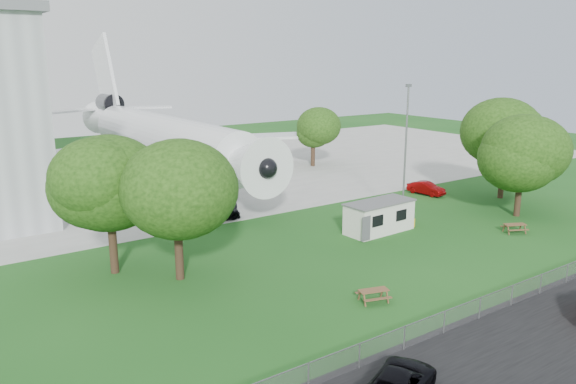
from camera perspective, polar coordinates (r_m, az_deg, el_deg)
ground at (r=41.09m, az=9.79°, el=-7.04°), size 160.00×160.00×0.00m
asphalt_strip at (r=33.95m, az=25.74°, el=-12.80°), size 120.00×8.00×0.02m
concrete_apron at (r=72.05m, az=-11.88°, el=1.80°), size 120.00×46.00×0.03m
airliner at (r=68.47m, az=-12.92°, el=5.61°), size 46.36×47.73×17.69m
site_cabin at (r=47.63m, az=9.26°, el=-2.48°), size 6.80×2.95×2.62m
picnic_west at (r=34.74m, az=8.65°, el=-10.94°), size 2.16×1.96×0.76m
picnic_east at (r=50.74m, az=21.98°, el=-3.86°), size 2.27×2.14×0.76m
fence at (r=35.55m, az=20.78°, el=-11.13°), size 58.00×0.04×1.30m
lamp_mast at (r=49.43m, az=11.82°, el=3.57°), size 0.16×0.16×12.00m
tree_west_big at (r=38.66m, az=-17.79°, el=0.90°), size 8.17×8.17×10.37m
tree_west_small at (r=36.44m, az=-11.33°, el=0.61°), size 7.54×7.54×10.11m
tree_east_front at (r=54.99m, az=22.70°, el=3.40°), size 7.66×7.66×9.46m
tree_east_back at (r=61.48m, az=21.26°, el=5.47°), size 8.36×8.36×10.85m
tree_far_apron at (r=75.09m, az=2.57°, el=6.27°), size 5.98×5.98×7.83m
car_west_estate at (r=25.92m, az=11.22°, el=-18.48°), size 5.29×3.92×1.33m
car_ne_sedan at (r=61.66m, az=13.86°, el=0.36°), size 1.99×4.26×1.35m
car_apron_van at (r=50.68m, az=-7.58°, el=-2.12°), size 5.05×2.10×1.46m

